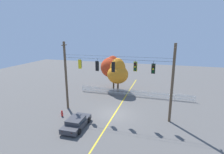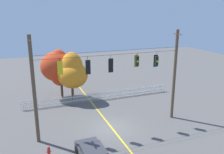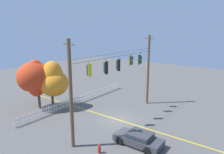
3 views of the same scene
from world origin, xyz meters
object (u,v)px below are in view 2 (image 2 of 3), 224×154
(traffic_signal_westbound_side, at_px, (137,61))
(fire_hydrant, at_px, (49,151))
(autumn_maple_near_fence, at_px, (58,67))
(traffic_signal_northbound_secondary, at_px, (88,67))
(traffic_signal_southbound_primary, at_px, (156,61))
(traffic_signal_eastbound_side, at_px, (60,68))
(traffic_signal_northbound_primary, at_px, (110,65))
(autumn_maple_mid, at_px, (72,73))
(parked_car, at_px, (93,154))

(traffic_signal_westbound_side, xyz_separation_m, fire_hydrant, (-8.54, -2.42, -5.91))
(autumn_maple_near_fence, bearing_deg, traffic_signal_northbound_secondary, -83.85)
(traffic_signal_westbound_side, bearing_deg, traffic_signal_southbound_primary, -0.00)
(traffic_signal_eastbound_side, bearing_deg, traffic_signal_northbound_secondary, -0.02)
(traffic_signal_northbound_primary, bearing_deg, autumn_maple_mid, 101.26)
(traffic_signal_northbound_primary, bearing_deg, parked_car, -124.54)
(traffic_signal_northbound_secondary, xyz_separation_m, autumn_maple_mid, (0.36, 8.53, -2.62))
(traffic_signal_northbound_primary, height_order, fire_hydrant, traffic_signal_northbound_primary)
(autumn_maple_mid, distance_m, parked_car, 13.23)
(traffic_signal_eastbound_side, bearing_deg, traffic_signal_westbound_side, 0.15)
(traffic_signal_northbound_primary, bearing_deg, traffic_signal_northbound_secondary, 180.00)
(traffic_signal_eastbound_side, height_order, autumn_maple_near_fence, traffic_signal_eastbound_side)
(parked_car, bearing_deg, autumn_maple_near_fence, 90.72)
(traffic_signal_northbound_secondary, bearing_deg, traffic_signal_southbound_primary, 0.17)
(autumn_maple_mid, xyz_separation_m, parked_car, (-1.27, -12.84, -2.92))
(traffic_signal_westbound_side, height_order, autumn_maple_near_fence, traffic_signal_westbound_side)
(autumn_maple_near_fence, bearing_deg, autumn_maple_mid, -48.32)
(traffic_signal_northbound_secondary, bearing_deg, parked_car, -101.95)
(traffic_signal_eastbound_side, bearing_deg, autumn_maple_near_fence, 83.14)
(traffic_signal_eastbound_side, distance_m, parked_car, 7.25)
(traffic_signal_eastbound_side, xyz_separation_m, traffic_signal_southbound_primary, (9.01, 0.02, -0.12))
(traffic_signal_southbound_primary, xyz_separation_m, autumn_maple_mid, (-6.34, 8.51, -2.62))
(autumn_maple_mid, height_order, fire_hydrant, autumn_maple_mid)
(autumn_maple_near_fence, xyz_separation_m, parked_car, (0.18, -14.47, -3.38))
(traffic_signal_northbound_primary, relative_size, autumn_maple_mid, 0.26)
(traffic_signal_eastbound_side, distance_m, fire_hydrant, 6.55)
(traffic_signal_westbound_side, distance_m, fire_hydrant, 10.66)
(traffic_signal_eastbound_side, bearing_deg, traffic_signal_northbound_primary, -0.01)
(traffic_signal_southbound_primary, height_order, autumn_maple_near_fence, traffic_signal_southbound_primary)
(traffic_signal_northbound_secondary, distance_m, traffic_signal_southbound_primary, 6.69)
(traffic_signal_westbound_side, bearing_deg, traffic_signal_northbound_primary, -179.57)
(traffic_signal_northbound_secondary, xyz_separation_m, parked_car, (-0.91, -4.31, -5.54))
(traffic_signal_westbound_side, bearing_deg, traffic_signal_eastbound_side, -179.85)
(fire_hydrant, bearing_deg, traffic_signal_eastbound_side, 56.78)
(traffic_signal_southbound_primary, distance_m, autumn_maple_mid, 10.93)
(traffic_signal_westbound_side, bearing_deg, parked_car, -142.09)
(autumn_maple_near_fence, height_order, autumn_maple_mid, autumn_maple_near_fence)
(autumn_maple_near_fence, bearing_deg, traffic_signal_westbound_side, -60.48)
(traffic_signal_southbound_primary, distance_m, autumn_maple_near_fence, 12.97)
(autumn_maple_near_fence, bearing_deg, fire_hydrant, -102.54)
(parked_car, bearing_deg, traffic_signal_northbound_primary, 55.46)
(traffic_signal_northbound_secondary, distance_m, autumn_maple_mid, 8.93)
(traffic_signal_northbound_primary, xyz_separation_m, fire_hydrant, (-5.95, -2.40, -5.75))
(traffic_signal_westbound_side, xyz_separation_m, traffic_signal_southbound_primary, (2.04, -0.00, -0.14))
(traffic_signal_northbound_secondary, relative_size, autumn_maple_mid, 0.25)
(fire_hydrant, bearing_deg, traffic_signal_northbound_secondary, 31.67)
(autumn_maple_mid, bearing_deg, traffic_signal_southbound_primary, -53.34)
(traffic_signal_westbound_side, height_order, fire_hydrant, traffic_signal_westbound_side)
(traffic_signal_eastbound_side, xyz_separation_m, traffic_signal_westbound_side, (6.97, 0.02, 0.02))
(traffic_signal_southbound_primary, height_order, fire_hydrant, traffic_signal_southbound_primary)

